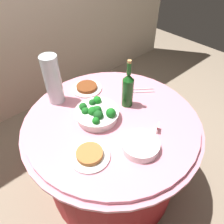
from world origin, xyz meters
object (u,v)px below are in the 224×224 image
object	(u,v)px
broccoli_bowl	(97,113)
wine_bottle	(128,89)
food_plate_peanuts	(90,155)
label_placard_front	(158,127)
decorative_fruit_vase	(53,81)
serving_tongs	(143,91)
plate_stack	(140,145)
food_plate_stir_fry	(87,88)

from	to	relation	value
broccoli_bowl	wine_bottle	distance (m)	0.26
wine_bottle	broccoli_bowl	bearing A→B (deg)	172.93
food_plate_peanuts	label_placard_front	world-z (taller)	label_placard_front
decorative_fruit_vase	serving_tongs	bearing A→B (deg)	-32.09
plate_stack	food_plate_stir_fry	distance (m)	0.65
plate_stack	label_placard_front	xyz separation A→B (m)	(0.17, 0.02, 0.01)
food_plate_peanuts	label_placard_front	size ratio (longest dim) A/B	4.00
broccoli_bowl	wine_bottle	size ratio (longest dim) A/B	0.83
decorative_fruit_vase	wine_bottle	bearing A→B (deg)	-47.28
broccoli_bowl	plate_stack	distance (m)	0.35
food_plate_stir_fry	wine_bottle	bearing A→B (deg)	-72.91
plate_stack	food_plate_stir_fry	world-z (taller)	plate_stack
broccoli_bowl	label_placard_front	distance (m)	0.38
food_plate_peanuts	plate_stack	bearing A→B (deg)	-30.47
plate_stack	serving_tongs	distance (m)	0.54
plate_stack	decorative_fruit_vase	bearing A→B (deg)	99.97
serving_tongs	food_plate_stir_fry	world-z (taller)	food_plate_stir_fry
decorative_fruit_vase	food_plate_stir_fry	size ratio (longest dim) A/B	1.55
wine_bottle	food_plate_stir_fry	distance (m)	0.36
wine_bottle	plate_stack	bearing A→B (deg)	-124.06
serving_tongs	food_plate_stir_fry	bearing A→B (deg)	135.04
plate_stack	serving_tongs	bearing A→B (deg)	40.31
plate_stack	serving_tongs	world-z (taller)	plate_stack
broccoli_bowl	serving_tongs	bearing A→B (deg)	0.01
broccoli_bowl	wine_bottle	bearing A→B (deg)	-7.07
serving_tongs	broccoli_bowl	bearing A→B (deg)	-179.99
plate_stack	food_plate_peanuts	size ratio (longest dim) A/B	0.95
decorative_fruit_vase	broccoli_bowl	bearing A→B (deg)	-74.37
broccoli_bowl	plate_stack	size ratio (longest dim) A/B	1.33
serving_tongs	decorative_fruit_vase	bearing A→B (deg)	147.91
wine_bottle	food_plate_peanuts	bearing A→B (deg)	-159.18
wine_bottle	serving_tongs	bearing A→B (deg)	8.75
plate_stack	wine_bottle	bearing A→B (deg)	55.94
plate_stack	food_plate_stir_fry	bearing A→B (deg)	79.84
wine_bottle	food_plate_peanuts	size ratio (longest dim) A/B	1.53
broccoli_bowl	plate_stack	bearing A→B (deg)	-85.64
food_plate_stir_fry	broccoli_bowl	bearing A→B (deg)	-115.67
food_plate_stir_fry	label_placard_front	bearing A→B (deg)	-84.69
broccoli_bowl	label_placard_front	bearing A→B (deg)	-58.78
serving_tongs	label_placard_front	bearing A→B (deg)	-125.71
broccoli_bowl	food_plate_peanuts	xyz separation A→B (m)	(-0.22, -0.20, -0.03)
wine_bottle	label_placard_front	xyz separation A→B (m)	(-0.04, -0.30, -0.10)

